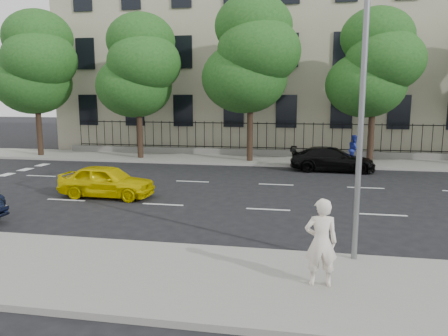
{
  "coord_description": "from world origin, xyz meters",
  "views": [
    {
      "loc": [
        1.19,
        -12.93,
        4.15
      ],
      "look_at": [
        -1.73,
        3.0,
        1.4
      ],
      "focal_mm": 35.0,
      "sensor_mm": 36.0,
      "label": 1
    }
  ],
  "objects_px": {
    "black_sedan": "(332,159)",
    "yellow_taxi": "(107,181)",
    "woman_near": "(321,242)",
    "street_light": "(362,52)"
  },
  "relations": [
    {
      "from": "woman_near",
      "to": "street_light",
      "type": "bearing_deg",
      "value": -118.46
    },
    {
      "from": "black_sedan",
      "to": "woman_near",
      "type": "xyz_separation_m",
      "value": [
        -1.15,
        -15.16,
        0.44
      ]
    },
    {
      "from": "black_sedan",
      "to": "yellow_taxi",
      "type": "bearing_deg",
      "value": 131.3
    },
    {
      "from": "yellow_taxi",
      "to": "woman_near",
      "type": "height_order",
      "value": "woman_near"
    },
    {
      "from": "black_sedan",
      "to": "woman_near",
      "type": "bearing_deg",
      "value": 176.98
    },
    {
      "from": "street_light",
      "to": "woman_near",
      "type": "height_order",
      "value": "street_light"
    },
    {
      "from": "yellow_taxi",
      "to": "woman_near",
      "type": "distance_m",
      "value": 11.01
    },
    {
      "from": "street_light",
      "to": "woman_near",
      "type": "distance_m",
      "value": 4.71
    },
    {
      "from": "woman_near",
      "to": "yellow_taxi",
      "type": "bearing_deg",
      "value": -48.26
    },
    {
      "from": "street_light",
      "to": "woman_near",
      "type": "bearing_deg",
      "value": -111.7
    }
  ]
}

